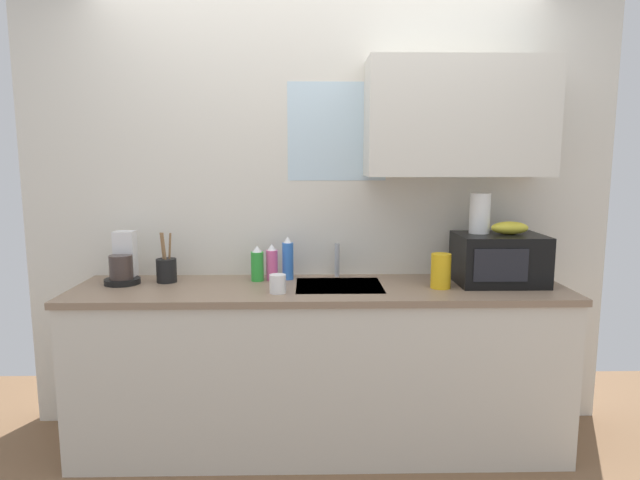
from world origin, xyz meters
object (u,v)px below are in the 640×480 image
(microwave, at_px, (499,259))
(coffee_maker, at_px, (123,264))
(banana_bunch, at_px, (510,228))
(dish_soap_bottle_green, at_px, (257,265))
(dish_soap_bottle_pink, at_px, (272,263))
(mug_white, at_px, (278,284))
(utensil_crock, at_px, (166,269))
(paper_towel_roll, at_px, (480,213))
(dish_soap_bottle_blue, at_px, (288,259))
(cereal_canister, at_px, (441,271))

(microwave, height_order, coffee_maker, coffee_maker)
(banana_bunch, xyz_separation_m, dish_soap_bottle_green, (-1.37, 0.09, -0.21))
(banana_bunch, distance_m, dish_soap_bottle_pink, 1.31)
(banana_bunch, relative_size, coffee_maker, 0.71)
(banana_bunch, height_order, mug_white, banana_bunch)
(microwave, distance_m, dish_soap_bottle_green, 1.32)
(mug_white, bearing_deg, dish_soap_bottle_pink, 99.25)
(utensil_crock, bearing_deg, microwave, -2.25)
(banana_bunch, distance_m, coffee_maker, 2.11)
(microwave, distance_m, paper_towel_roll, 0.27)
(mug_white, relative_size, utensil_crock, 0.34)
(dish_soap_bottle_blue, xyz_separation_m, utensil_crock, (-0.67, -0.06, -0.04))
(microwave, height_order, dish_soap_bottle_green, microwave)
(dish_soap_bottle_green, distance_m, cereal_canister, 1.00)
(microwave, distance_m, utensil_crock, 1.82)
(dish_soap_bottle_pink, height_order, cereal_canister, dish_soap_bottle_pink)
(dish_soap_bottle_pink, distance_m, dish_soap_bottle_green, 0.08)
(banana_bunch, height_order, coffee_maker, banana_bunch)
(dish_soap_bottle_pink, bearing_deg, mug_white, -80.75)
(dish_soap_bottle_blue, bearing_deg, cereal_canister, -15.71)
(dish_soap_bottle_pink, bearing_deg, dish_soap_bottle_blue, 12.66)
(paper_towel_roll, relative_size, dish_soap_bottle_green, 1.11)
(mug_white, bearing_deg, dish_soap_bottle_blue, 82.83)
(microwave, xyz_separation_m, dish_soap_bottle_green, (-1.32, 0.09, -0.04))
(cereal_canister, bearing_deg, dish_soap_bottle_blue, 164.29)
(cereal_canister, relative_size, utensil_crock, 0.65)
(microwave, height_order, mug_white, microwave)
(microwave, xyz_separation_m, dish_soap_bottle_pink, (-1.24, 0.11, -0.04))
(paper_towel_roll, distance_m, dish_soap_bottle_green, 1.25)
(dish_soap_bottle_pink, distance_m, mug_white, 0.31)
(banana_bunch, distance_m, mug_white, 1.28)
(microwave, xyz_separation_m, banana_bunch, (0.05, 0.00, 0.17))
(dish_soap_bottle_green, xyz_separation_m, mug_white, (0.13, -0.28, -0.04))
(paper_towel_roll, relative_size, cereal_canister, 1.20)
(utensil_crock, bearing_deg, dish_soap_bottle_blue, 4.99)
(coffee_maker, relative_size, cereal_canister, 1.53)
(paper_towel_roll, xyz_separation_m, utensil_crock, (-1.72, 0.02, -0.31))
(mug_white, height_order, utensil_crock, utensil_crock)
(dish_soap_bottle_pink, bearing_deg, utensil_crock, -176.21)
(banana_bunch, distance_m, paper_towel_roll, 0.18)
(utensil_crock, bearing_deg, coffee_maker, -177.15)
(microwave, distance_m, dish_soap_bottle_pink, 1.24)
(paper_towel_roll, distance_m, utensil_crock, 1.74)
(coffee_maker, xyz_separation_m, cereal_canister, (1.71, -0.16, -0.01))
(microwave, distance_m, mug_white, 1.21)
(dish_soap_bottle_blue, height_order, cereal_canister, dish_soap_bottle_blue)
(coffee_maker, distance_m, dish_soap_bottle_green, 0.73)
(dish_soap_bottle_green, bearing_deg, utensil_crock, -177.54)
(dish_soap_bottle_green, relative_size, mug_white, 2.08)
(dish_soap_bottle_blue, distance_m, dish_soap_bottle_green, 0.17)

